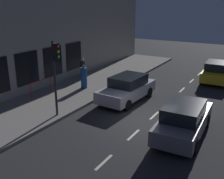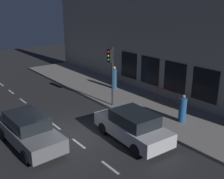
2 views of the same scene
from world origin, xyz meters
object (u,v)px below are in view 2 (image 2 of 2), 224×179
traffic_light (111,65)px  pedestrian_1 (183,109)px  parked_car_1 (29,130)px  pedestrian_2 (114,78)px  parked_car_0 (133,126)px

traffic_light → pedestrian_1: size_ratio=2.38×
parked_car_1 → pedestrian_2: pedestrian_2 is taller
traffic_light → parked_car_0: 5.12m
parked_car_0 → pedestrian_2: size_ratio=2.47×
pedestrian_1 → pedestrian_2: (0.82, 7.39, 0.10)m
traffic_light → parked_car_1: traffic_light is taller
parked_car_0 → parked_car_1: same height
parked_car_1 → pedestrian_1: size_ratio=2.81×
traffic_light → pedestrian_2: size_ratio=2.15×
parked_car_0 → pedestrian_2: pedestrian_2 is taller
parked_car_0 → pedestrian_1: bearing=-2.3°
traffic_light → pedestrian_1: bearing=-69.9°
pedestrian_2 → pedestrian_1: bearing=128.2°
parked_car_0 → parked_car_1: size_ratio=0.97×
pedestrian_1 → pedestrian_2: 7.43m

